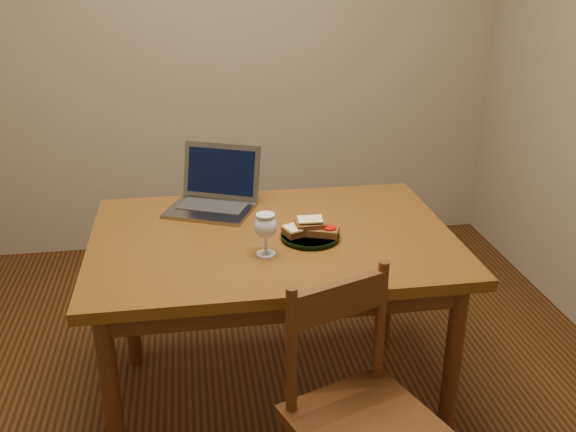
{
  "coord_description": "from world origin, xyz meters",
  "views": [
    {
      "loc": [
        -0.2,
        -2.05,
        1.71
      ],
      "look_at": [
        0.13,
        0.06,
        0.8
      ],
      "focal_mm": 40.0,
      "sensor_mm": 36.0,
      "label": 1
    }
  ],
  "objects": [
    {
      "name": "floor",
      "position": [
        0.0,
        0.0,
        -0.01
      ],
      "size": [
        3.2,
        3.2,
        0.02
      ],
      "primitive_type": "cube",
      "color": "black",
      "rests_on": "ground"
    },
    {
      "name": "back_wall",
      "position": [
        0.0,
        1.61,
        1.3
      ],
      "size": [
        3.2,
        0.02,
        2.6
      ],
      "primitive_type": "cube",
      "color": "gray",
      "rests_on": "floor"
    },
    {
      "name": "front_wall",
      "position": [
        0.0,
        -1.61,
        1.3
      ],
      "size": [
        3.2,
        0.02,
        2.6
      ],
      "primitive_type": "cube",
      "color": "gray",
      "rests_on": "floor"
    },
    {
      "name": "table",
      "position": [
        0.07,
        0.03,
        0.65
      ],
      "size": [
        1.3,
        0.9,
        0.74
      ],
      "color": "#4E2B0D",
      "rests_on": "floor"
    },
    {
      "name": "chair",
      "position": [
        0.25,
        -0.59,
        0.46
      ],
      "size": [
        0.5,
        0.49,
        0.42
      ],
      "rotation": [
        0.0,
        0.0,
        0.36
      ],
      "color": "#3D1E0C",
      "rests_on": "floor"
    },
    {
      "name": "plate",
      "position": [
        0.2,
        -0.02,
        0.75
      ],
      "size": [
        0.21,
        0.21,
        0.02
      ],
      "primitive_type": "cylinder",
      "color": "black",
      "rests_on": "table"
    },
    {
      "name": "sandwich_cheese",
      "position": [
        0.17,
        -0.01,
        0.78
      ],
      "size": [
        0.13,
        0.1,
        0.04
      ],
      "primitive_type": null,
      "rotation": [
        0.0,
        0.0,
        0.35
      ],
      "color": "#381E0C",
      "rests_on": "plate"
    },
    {
      "name": "sandwich_tomato",
      "position": [
        0.24,
        -0.03,
        0.78
      ],
      "size": [
        0.13,
        0.11,
        0.04
      ],
      "primitive_type": null,
      "rotation": [
        0.0,
        0.0,
        -0.36
      ],
      "color": "#381E0C",
      "rests_on": "plate"
    },
    {
      "name": "sandwich_top",
      "position": [
        0.2,
        -0.02,
        0.8
      ],
      "size": [
        0.1,
        0.06,
        0.03
      ],
      "primitive_type": null,
      "rotation": [
        0.0,
        0.0,
        0.04
      ],
      "color": "#381E0C",
      "rests_on": "plate"
    },
    {
      "name": "milk_glass",
      "position": [
        0.03,
        -0.12,
        0.82
      ],
      "size": [
        0.08,
        0.08,
        0.15
      ],
      "primitive_type": null,
      "color": "white",
      "rests_on": "table"
    },
    {
      "name": "laptop",
      "position": [
        -0.11,
        0.35,
        0.8
      ],
      "size": [
        0.41,
        0.4,
        0.23
      ],
      "rotation": [
        0.0,
        0.0,
        -0.41
      ],
      "color": "slate",
      "rests_on": "table"
    }
  ]
}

